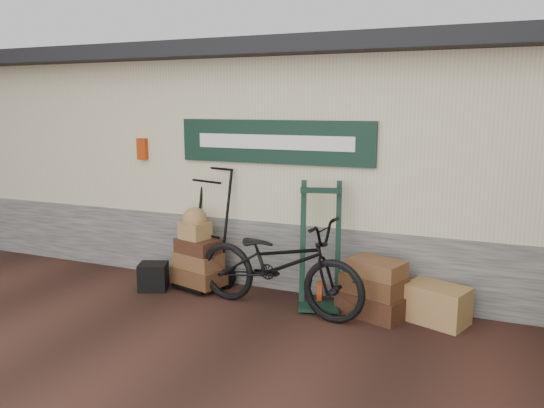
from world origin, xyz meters
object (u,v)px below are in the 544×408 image
at_px(porter_trolley, 208,227).
at_px(black_trunk, 153,277).
at_px(green_barrow, 320,245).
at_px(suitcase_stack, 373,287).
at_px(bicycle, 278,259).
at_px(wicker_hamper, 437,304).

bearing_deg(porter_trolley, black_trunk, -127.90).
relative_size(green_barrow, black_trunk, 4.23).
xyz_separation_m(porter_trolley, suitcase_stack, (2.27, -0.17, -0.47)).
bearing_deg(black_trunk, bicycle, -0.81).
height_order(porter_trolley, bicycle, porter_trolley).
bearing_deg(bicycle, black_trunk, 96.18).
bearing_deg(black_trunk, porter_trolley, 36.75).
distance_m(porter_trolley, suitcase_stack, 2.33).
bearing_deg(suitcase_stack, black_trunk, -174.58).
bearing_deg(wicker_hamper, green_barrow, -178.48).
bearing_deg(green_barrow, wicker_hamper, -13.65).
height_order(green_barrow, black_trunk, green_barrow).
height_order(porter_trolley, green_barrow, porter_trolley).
distance_m(wicker_hamper, black_trunk, 3.58).
height_order(suitcase_stack, bicycle, bicycle).
relative_size(wicker_hamper, black_trunk, 1.82).
xyz_separation_m(porter_trolley, green_barrow, (1.62, -0.15, -0.05)).
distance_m(black_trunk, bicycle, 1.85).
height_order(porter_trolley, black_trunk, porter_trolley).
relative_size(green_barrow, suitcase_stack, 1.99).
distance_m(wicker_hamper, bicycle, 1.86).
relative_size(porter_trolley, black_trunk, 4.52).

